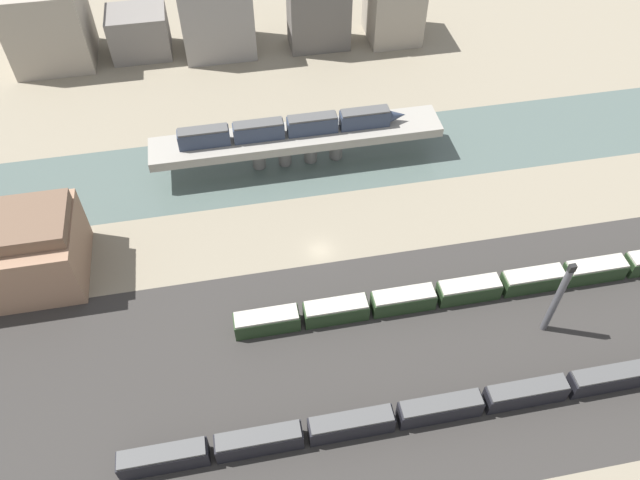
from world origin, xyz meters
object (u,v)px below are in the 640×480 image
(warehouse_building, at_px, (8,252))
(train_on_bridge, at_px, (291,127))
(train_yard_mid, at_px, (477,289))
(train_yard_near, at_px, (492,400))
(signal_tower, at_px, (557,299))

(warehouse_building, bearing_deg, train_on_bridge, 21.95)
(train_yard_mid, bearing_deg, train_on_bridge, 122.67)
(train_on_bridge, relative_size, train_yard_near, 0.41)
(train_on_bridge, bearing_deg, train_yard_near, -71.06)
(train_on_bridge, height_order, signal_tower, signal_tower)
(train_yard_near, xyz_separation_m, signal_tower, (13.23, 11.09, 5.83))
(train_yard_near, bearing_deg, train_on_bridge, 108.94)
(train_yard_mid, distance_m, warehouse_building, 76.67)
(train_yard_near, relative_size, train_yard_mid, 1.32)
(train_on_bridge, height_order, warehouse_building, warehouse_building)
(warehouse_building, relative_size, signal_tower, 1.44)
(train_on_bridge, height_order, train_yard_near, train_on_bridge)
(train_yard_mid, height_order, warehouse_building, warehouse_building)
(train_yard_mid, relative_size, warehouse_building, 3.53)
(warehouse_building, height_order, signal_tower, signal_tower)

